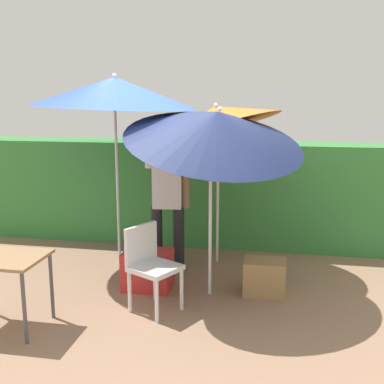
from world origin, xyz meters
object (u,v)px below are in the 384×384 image
umbrella_rainbow (115,92)px  crate_cardboard (265,277)px  folding_table (2,265)px  cooler_box (148,270)px  umbrella_orange (217,117)px  person_vendor (167,198)px  chair_plastic (150,262)px  umbrella_yellow (215,127)px

umbrella_rainbow → crate_cardboard: (1.95, -0.70, -2.05)m
umbrella_rainbow → folding_table: 2.58m
crate_cardboard → cooler_box: bearing=-176.3°
umbrella_orange → folding_table: umbrella_orange is taller
umbrella_rainbow → cooler_box: 2.25m
crate_cardboard → umbrella_orange: bearing=126.5°
umbrella_rainbow → person_vendor: 1.49m
umbrella_rainbow → folding_table: size_ratio=3.09×
cooler_box → folding_table: 1.65m
person_vendor → chair_plastic: bearing=-85.6°
umbrella_rainbow → umbrella_orange: bearing=9.9°
cooler_box → umbrella_yellow: bearing=0.3°
umbrella_orange → person_vendor: 1.20m
umbrella_orange → folding_table: 3.08m
umbrella_orange → chair_plastic: 2.14m
person_vendor → cooler_box: bearing=-98.1°
chair_plastic → umbrella_orange: bearing=72.6°
umbrella_orange → umbrella_yellow: bearing=-83.4°
umbrella_orange → crate_cardboard: umbrella_orange is taller
umbrella_yellow → person_vendor: (-0.68, 0.63, -0.94)m
umbrella_yellow → cooler_box: umbrella_yellow is taller
umbrella_rainbow → cooler_box: bearing=-52.0°
umbrella_yellow → cooler_box: bearing=-179.7°
chair_plastic → crate_cardboard: (1.16, 0.61, -0.31)m
cooler_box → crate_cardboard: cooler_box is taller
umbrella_yellow → person_vendor: 1.32m
chair_plastic → crate_cardboard: size_ratio=1.92×
umbrella_orange → cooler_box: (-0.66, -1.01, -1.71)m
person_vendor → crate_cardboard: size_ratio=4.06×
person_vendor → chair_plastic: (0.09, -1.16, -0.42)m
umbrella_orange → crate_cardboard: size_ratio=5.10×
umbrella_orange → chair_plastic: size_ratio=2.65×
umbrella_orange → umbrella_yellow: 1.01m
chair_plastic → crate_cardboard: chair_plastic is taller
umbrella_yellow → chair_plastic: bearing=-138.5°
cooler_box → umbrella_rainbow: bearing=128.0°
umbrella_rainbow → person_vendor: size_ratio=1.32×
person_vendor → cooler_box: person_vendor is taller
cooler_box → folding_table: (-1.10, -1.16, 0.41)m
umbrella_rainbow → umbrella_yellow: bearing=-29.4°
umbrella_yellow → cooler_box: size_ratio=4.47×
umbrella_yellow → cooler_box: (-0.77, -0.00, -1.66)m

